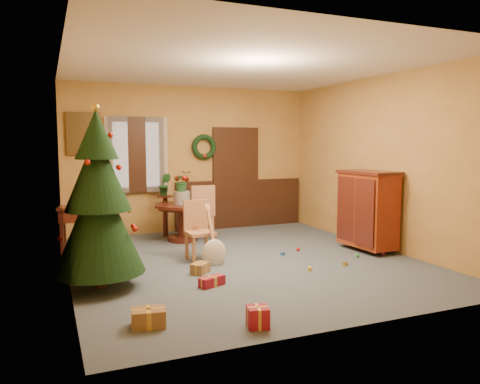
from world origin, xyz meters
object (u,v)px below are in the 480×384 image
chair_near (198,228)px  writing_desk (86,217)px  sideboard (368,208)px  dining_table (182,215)px  christmas_tree (98,202)px

chair_near → writing_desk: bearing=141.6°
sideboard → dining_table: bearing=143.8°
dining_table → chair_near: bearing=-95.7°
christmas_tree → sideboard: size_ratio=1.70×
christmas_tree → sideboard: (4.30, 0.40, -0.36)m
dining_table → christmas_tree: size_ratio=0.44×
chair_near → christmas_tree: bearing=-149.6°
dining_table → christmas_tree: christmas_tree is taller
chair_near → christmas_tree: (-1.54, -0.91, 0.58)m
writing_desk → sideboard: sideboard is taller
dining_table → christmas_tree: bearing=-126.0°
dining_table → chair_near: size_ratio=1.09×
dining_table → chair_near: (-0.14, -1.41, 0.01)m
dining_table → sideboard: sideboard is taller
writing_desk → sideboard: 4.64m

